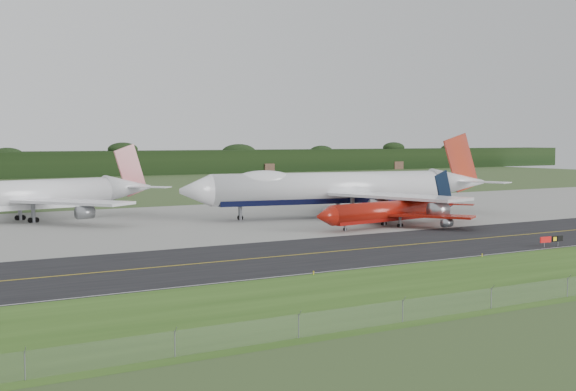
{
  "coord_description": "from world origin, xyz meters",
  "views": [
    {
      "loc": [
        -91.83,
        -107.84,
        17.84
      ],
      "look_at": [
        -12.17,
        22.0,
        7.1
      ],
      "focal_mm": 50.0,
      "sensor_mm": 36.0,
      "label": 1
    }
  ],
  "objects_px": {
    "jet_ba_747": "(339,188)",
    "jet_star_tail": "(25,196)",
    "taxiway_sign": "(552,239)",
    "jet_red_737": "(392,211)"
  },
  "relations": [
    {
      "from": "jet_ba_747",
      "to": "jet_star_tail",
      "type": "height_order",
      "value": "jet_ba_747"
    },
    {
      "from": "taxiway_sign",
      "to": "jet_star_tail",
      "type": "bearing_deg",
      "value": 126.61
    },
    {
      "from": "jet_ba_747",
      "to": "jet_red_737",
      "type": "height_order",
      "value": "jet_ba_747"
    },
    {
      "from": "jet_red_737",
      "to": "taxiway_sign",
      "type": "distance_m",
      "value": 38.49
    },
    {
      "from": "jet_ba_747",
      "to": "jet_red_737",
      "type": "relative_size",
      "value": 1.86
    },
    {
      "from": "jet_star_tail",
      "to": "taxiway_sign",
      "type": "xyz_separation_m",
      "value": [
        64.76,
        -87.18,
        -4.36
      ]
    },
    {
      "from": "jet_red_737",
      "to": "jet_star_tail",
      "type": "xyz_separation_m",
      "value": [
        -61.78,
        48.85,
        2.5
      ]
    },
    {
      "from": "jet_ba_747",
      "to": "jet_star_tail",
      "type": "bearing_deg",
      "value": 157.33
    },
    {
      "from": "jet_red_737",
      "to": "taxiway_sign",
      "type": "xyz_separation_m",
      "value": [
        2.98,
        -38.33,
        -1.86
      ]
    },
    {
      "from": "jet_red_737",
      "to": "taxiway_sign",
      "type": "height_order",
      "value": "jet_red_737"
    }
  ]
}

